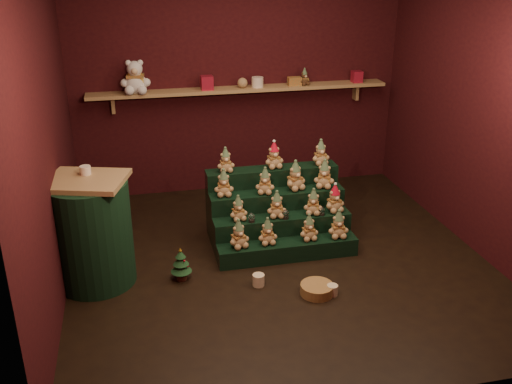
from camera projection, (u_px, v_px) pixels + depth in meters
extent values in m
plane|color=black|center=(279.00, 260.00, 5.63)|extent=(4.00, 4.00, 0.00)
cube|color=black|center=(238.00, 78.00, 6.93)|extent=(4.00, 0.10, 2.80)
cube|color=black|center=(375.00, 220.00, 3.24)|extent=(4.00, 0.10, 2.80)
cube|color=black|center=(40.00, 138.00, 4.67)|extent=(0.10, 4.00, 2.80)
cube|color=black|center=(486.00, 110.00, 5.50)|extent=(0.10, 4.00, 2.80)
cube|color=tan|center=(241.00, 89.00, 6.81)|extent=(3.60, 0.26, 0.04)
cube|color=tan|center=(113.00, 104.00, 6.61)|extent=(0.04, 0.12, 0.20)
cube|color=tan|center=(356.00, 92.00, 7.22)|extent=(0.04, 0.12, 0.20)
cube|color=black|center=(288.00, 250.00, 5.64)|extent=(1.40, 0.22, 0.18)
cube|color=black|center=(282.00, 232.00, 5.80)|extent=(1.40, 0.22, 0.36)
cube|color=black|center=(277.00, 215.00, 5.96)|extent=(1.40, 0.22, 0.54)
cube|color=black|center=(272.00, 199.00, 6.12)|extent=(1.40, 0.22, 0.72)
cylinder|color=black|center=(252.00, 221.00, 5.60)|extent=(0.06, 0.06, 0.03)
sphere|color=white|center=(252.00, 217.00, 5.59)|extent=(0.07, 0.07, 0.07)
cylinder|color=black|center=(285.00, 217.00, 5.67)|extent=(0.07, 0.07, 0.03)
sphere|color=white|center=(285.00, 213.00, 5.65)|extent=(0.07, 0.07, 0.07)
cylinder|color=black|center=(322.00, 214.00, 5.75)|extent=(0.06, 0.06, 0.02)
sphere|color=white|center=(322.00, 210.00, 5.73)|extent=(0.06, 0.06, 0.06)
cube|color=tan|center=(86.00, 181.00, 4.89)|extent=(0.80, 0.72, 0.04)
cylinder|color=black|center=(92.00, 234.00, 5.09)|extent=(0.71, 0.71, 0.98)
cylinder|color=beige|center=(85.00, 170.00, 4.96)|extent=(0.09, 0.09, 0.08)
cylinder|color=#49251A|center=(182.00, 277.00, 5.29)|extent=(0.10, 0.10, 0.05)
cone|color=#143718|center=(181.00, 267.00, 5.25)|extent=(0.19, 0.19, 0.10)
cone|color=#143718|center=(181.00, 260.00, 5.22)|extent=(0.15, 0.15, 0.09)
cone|color=#143718|center=(180.00, 254.00, 5.20)|extent=(0.10, 0.10, 0.07)
cone|color=yellow|center=(180.00, 249.00, 5.18)|extent=(0.03, 0.03, 0.03)
cylinder|color=beige|center=(258.00, 280.00, 5.19)|extent=(0.11, 0.11, 0.11)
cylinder|color=beige|center=(332.00, 290.00, 5.04)|extent=(0.10, 0.10, 0.10)
cylinder|color=#AD7945|center=(317.00, 289.00, 5.06)|extent=(0.30, 0.30, 0.09)
cube|color=#B21B34|center=(207.00, 83.00, 6.67)|extent=(0.14, 0.14, 0.16)
cylinder|color=beige|center=(257.00, 82.00, 6.80)|extent=(0.14, 0.14, 0.12)
cube|color=#B21B34|center=(357.00, 77.00, 7.05)|extent=(0.12, 0.12, 0.14)
sphere|color=tan|center=(242.00, 83.00, 6.76)|extent=(0.12, 0.12, 0.12)
cube|color=#C9531C|center=(294.00, 81.00, 6.89)|extent=(0.16, 0.10, 0.10)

